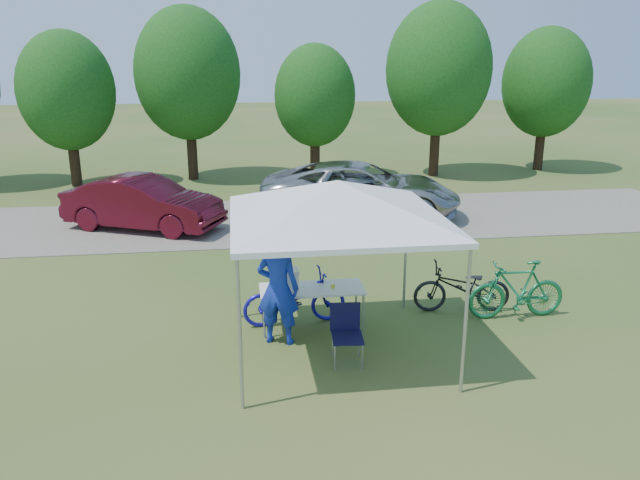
# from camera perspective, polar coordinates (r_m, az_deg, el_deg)

# --- Properties ---
(ground) EXTENTS (100.00, 100.00, 0.00)m
(ground) POSITION_cam_1_polar(r_m,az_deg,el_deg) (10.03, 1.50, -10.00)
(ground) COLOR #2D5119
(ground) RESTS_ON ground
(gravel_strip) EXTENTS (24.00, 5.00, 0.02)m
(gravel_strip) POSITION_cam_1_polar(r_m,az_deg,el_deg) (17.48, -2.75, 1.88)
(gravel_strip) COLOR gray
(gravel_strip) RESTS_ON ground
(canopy) EXTENTS (4.53, 4.53, 3.00)m
(canopy) POSITION_cam_1_polar(r_m,az_deg,el_deg) (9.14, 1.62, 5.01)
(canopy) COLOR #A5A5AA
(canopy) RESTS_ON ground
(treeline) EXTENTS (24.89, 4.28, 6.30)m
(treeline) POSITION_cam_1_polar(r_m,az_deg,el_deg) (22.92, -5.06, 14.33)
(treeline) COLOR #382314
(treeline) RESTS_ON ground
(folding_table) EXTENTS (1.75, 0.73, 0.72)m
(folding_table) POSITION_cam_1_polar(r_m,az_deg,el_deg) (10.52, -0.76, -4.61)
(folding_table) COLOR white
(folding_table) RESTS_ON ground
(folding_chair) EXTENTS (0.49, 0.51, 0.90)m
(folding_chair) POSITION_cam_1_polar(r_m,az_deg,el_deg) (9.48, 2.42, -8.09)
(folding_chair) COLOR black
(folding_chair) RESTS_ON ground
(cooler) EXTENTS (0.48, 0.33, 0.35)m
(cooler) POSITION_cam_1_polar(r_m,az_deg,el_deg) (10.40, -3.30, -3.61)
(cooler) COLOR white
(cooler) RESTS_ON folding_table
(ice_cream_cup) EXTENTS (0.08, 0.08, 0.06)m
(ice_cream_cup) POSITION_cam_1_polar(r_m,az_deg,el_deg) (10.50, 1.18, -4.25)
(ice_cream_cup) COLOR yellow
(ice_cream_cup) RESTS_ON folding_table
(cyclist) EXTENTS (0.78, 0.64, 1.86)m
(cyclist) POSITION_cam_1_polar(r_m,az_deg,el_deg) (9.92, -3.86, -4.45)
(cyclist) COLOR #152EB2
(cyclist) RESTS_ON ground
(bike_blue) EXTENTS (1.85, 0.81, 0.94)m
(bike_blue) POSITION_cam_1_polar(r_m,az_deg,el_deg) (10.76, -2.34, -5.30)
(bike_blue) COLOR #1C13AE
(bike_blue) RESTS_ON ground
(bike_green) EXTENTS (1.75, 0.50, 1.05)m
(bike_green) POSITION_cam_1_polar(r_m,az_deg,el_deg) (11.49, 17.55, -4.35)
(bike_green) COLOR #186E41
(bike_green) RESTS_ON ground
(bike_dark) EXTENTS (1.80, 0.81, 0.91)m
(bike_dark) POSITION_cam_1_polar(r_m,az_deg,el_deg) (11.52, 12.86, -4.28)
(bike_dark) COLOR black
(bike_dark) RESTS_ON ground
(minivan) EXTENTS (5.98, 3.76, 1.54)m
(minivan) POSITION_cam_1_polar(r_m,az_deg,el_deg) (17.60, 3.75, 4.57)
(minivan) COLOR #A7A6A2
(minivan) RESTS_ON gravel_strip
(sedan) EXTENTS (4.41, 3.06, 1.38)m
(sedan) POSITION_cam_1_polar(r_m,az_deg,el_deg) (17.02, -15.87, 3.26)
(sedan) COLOR #4E0D19
(sedan) RESTS_ON gravel_strip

